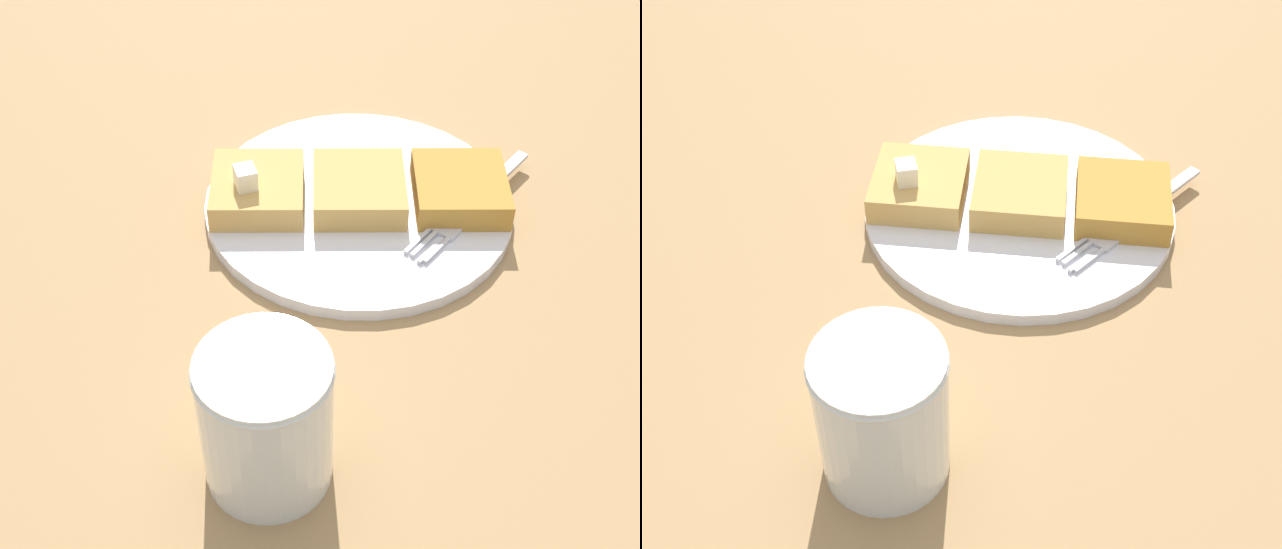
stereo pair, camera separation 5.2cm
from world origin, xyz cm
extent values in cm
cube|color=#A07B4E|center=(0.00, 0.00, 1.00)|extent=(118.43, 118.43, 1.99)
cylinder|color=silver|center=(4.90, 6.48, 2.51)|extent=(23.92, 23.92, 1.02)
torus|color=navy|center=(4.90, 6.48, 2.62)|extent=(23.92, 23.92, 0.80)
cube|color=tan|center=(-2.87, 7.12, 4.11)|extent=(7.63, 8.18, 2.18)
cube|color=tan|center=(4.90, 6.48, 4.11)|extent=(7.63, 8.18, 2.18)
cube|color=#B78131|center=(12.67, 5.84, 4.11)|extent=(7.63, 8.18, 2.18)
cube|color=#F4EBC8|center=(-3.73, 6.14, 6.05)|extent=(1.86, 1.99, 1.69)
cube|color=silver|center=(15.68, 7.40, 3.20)|extent=(7.50, 7.91, 0.36)
cube|color=silver|center=(11.30, 2.74, 3.20)|extent=(3.52, 3.55, 0.36)
cube|color=silver|center=(9.85, -0.02, 3.20)|extent=(2.42, 2.55, 0.36)
cube|color=silver|center=(9.45, 0.36, 3.20)|extent=(2.42, 2.55, 0.36)
cube|color=silver|center=(9.05, 0.74, 3.20)|extent=(2.42, 2.55, 0.36)
cube|color=silver|center=(8.64, 1.11, 3.20)|extent=(2.42, 2.55, 0.36)
cylinder|color=#461E06|center=(-3.14, -16.85, 5.52)|extent=(6.89, 6.89, 7.04)
cylinder|color=silver|center=(-3.14, -16.85, 6.77)|extent=(7.49, 7.49, 9.55)
torus|color=silver|center=(-3.14, -16.85, 11.10)|extent=(7.69, 7.69, 0.50)
camera|label=1|loc=(-2.72, -46.94, 46.89)|focal=50.00mm
camera|label=2|loc=(2.44, -47.07, 46.89)|focal=50.00mm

